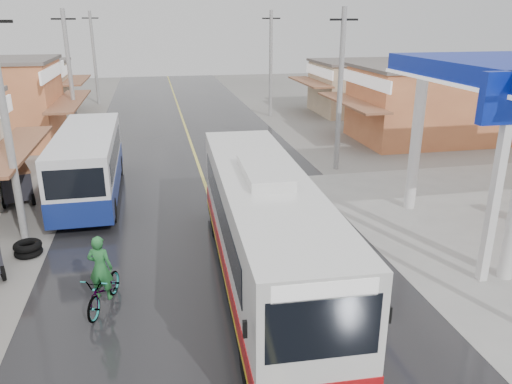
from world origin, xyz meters
TOP-DOWN VIEW (x-y plane):
  - ground at (0.00, 0.00)m, footprint 120.00×120.00m
  - road at (0.00, 15.00)m, footprint 12.00×90.00m
  - centre_line at (0.00, 15.00)m, footprint 0.15×90.00m
  - shopfronts_right at (15.00, 12.00)m, footprint 11.00×44.00m
  - utility_poles_left at (-7.00, 16.00)m, footprint 1.60×50.00m
  - utility_poles_right at (7.00, 15.00)m, footprint 1.60×36.00m
  - coach_bus at (0.71, 4.18)m, footprint 3.03×11.78m
  - second_bus at (-5.06, 12.99)m, footprint 2.44×8.81m
  - cyclist at (-3.81, 3.73)m, footprint 1.32×2.19m
  - tricycle_far at (-8.18, 13.11)m, footprint 1.86×2.12m
  - tyre_stack at (-6.58, 7.58)m, footprint 0.92×0.92m

SIDE VIEW (x-z plane):
  - ground at x=0.00m, z-range 0.00..0.00m
  - shopfronts_right at x=15.00m, z-range -2.40..2.40m
  - utility_poles_left at x=-7.00m, z-range -4.00..4.00m
  - utility_poles_right at x=7.00m, z-range -4.00..4.00m
  - road at x=0.00m, z-range 0.00..0.02m
  - centre_line at x=0.00m, z-range 0.02..0.03m
  - tyre_stack at x=-6.58m, z-range 0.00..0.47m
  - cyclist at x=-3.81m, z-range -0.38..1.85m
  - tricycle_far at x=-8.18m, z-range 0.11..1.61m
  - second_bus at x=-5.06m, z-range 0.11..3.03m
  - coach_bus at x=0.71m, z-range -0.06..3.59m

